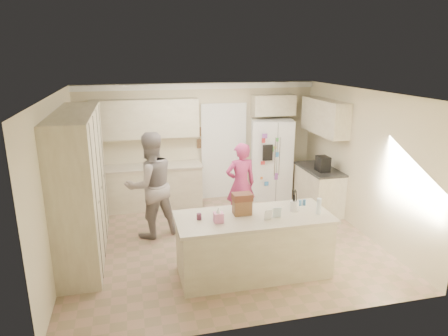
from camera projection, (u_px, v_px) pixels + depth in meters
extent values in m
cube|color=#9C7863|center=(223.00, 242.00, 7.05)|extent=(5.20, 4.60, 0.02)
cube|color=white|center=(223.00, 92.00, 6.33)|extent=(5.20, 4.60, 0.02)
cube|color=beige|center=(199.00, 142.00, 8.85)|extent=(5.20, 0.02, 2.60)
cube|color=beige|center=(270.00, 227.00, 4.53)|extent=(5.20, 0.02, 2.60)
cube|color=beige|center=(57.00, 182.00, 6.11)|extent=(0.02, 4.60, 2.60)
cube|color=beige|center=(362.00, 162.00, 7.27)|extent=(0.02, 4.60, 2.60)
cube|color=white|center=(199.00, 86.00, 8.46)|extent=(5.20, 0.08, 0.12)
cube|color=beige|center=(81.00, 185.00, 6.40)|extent=(0.60, 2.60, 2.35)
cube|color=beige|center=(149.00, 187.00, 8.54)|extent=(2.20, 0.60, 0.88)
cube|color=beige|center=(148.00, 167.00, 8.40)|extent=(2.24, 0.63, 0.04)
cube|color=beige|center=(145.00, 119.00, 8.25)|extent=(2.20, 0.35, 0.80)
cube|color=black|center=(224.00, 152.00, 9.01)|extent=(0.90, 0.06, 2.10)
cube|color=white|center=(224.00, 153.00, 8.98)|extent=(1.02, 0.03, 2.22)
cube|color=brown|center=(200.00, 132.00, 8.75)|extent=(0.15, 0.02, 0.20)
cube|color=brown|center=(200.00, 144.00, 8.82)|extent=(0.15, 0.02, 0.20)
cube|color=white|center=(271.00, 159.00, 9.02)|extent=(1.04, 0.89, 1.80)
cube|color=gray|center=(277.00, 163.00, 8.69)|extent=(0.02, 0.02, 1.78)
cube|color=black|center=(268.00, 153.00, 8.56)|extent=(0.22, 0.03, 0.35)
cylinder|color=silver|center=(275.00, 157.00, 8.62)|extent=(0.02, 0.02, 0.85)
cylinder|color=silver|center=(279.00, 156.00, 8.65)|extent=(0.02, 0.02, 0.85)
cube|color=beige|center=(273.00, 105.00, 8.82)|extent=(0.95, 0.35, 0.45)
cube|color=beige|center=(319.00, 190.00, 8.38)|extent=(0.60, 1.20, 0.88)
cube|color=#2D2B28|center=(320.00, 169.00, 8.25)|extent=(0.63, 1.24, 0.04)
cube|color=beige|center=(325.00, 117.00, 8.17)|extent=(0.35, 1.50, 0.70)
cube|color=black|center=(323.00, 164.00, 8.00)|extent=(0.22, 0.28, 0.30)
cube|color=beige|center=(253.00, 246.00, 5.94)|extent=(2.20, 0.90, 0.88)
cube|color=beige|center=(254.00, 217.00, 5.82)|extent=(2.28, 0.96, 0.05)
cylinder|color=white|center=(294.00, 206.00, 5.98)|extent=(0.13, 0.13, 0.15)
cube|color=pink|center=(218.00, 217.00, 5.57)|extent=(0.13, 0.13, 0.14)
cone|color=white|center=(218.00, 210.00, 5.54)|extent=(0.08, 0.08, 0.08)
cube|color=brown|center=(242.00, 207.00, 5.84)|extent=(0.26, 0.18, 0.22)
cube|color=#592D1E|center=(242.00, 197.00, 5.80)|extent=(0.28, 0.20, 0.10)
cylinder|color=#59263F|center=(199.00, 217.00, 5.67)|extent=(0.07, 0.07, 0.09)
cube|color=white|center=(268.00, 215.00, 5.64)|extent=(0.12, 0.06, 0.16)
cube|color=silver|center=(277.00, 213.00, 5.72)|extent=(0.12, 0.05, 0.16)
cylinder|color=silver|center=(319.00, 206.00, 5.85)|extent=(0.07, 0.07, 0.24)
cylinder|color=teal|center=(300.00, 203.00, 6.19)|extent=(0.05, 0.05, 0.09)
cylinder|color=teal|center=(304.00, 202.00, 6.20)|extent=(0.05, 0.05, 0.09)
imported|color=#999391|center=(151.00, 185.00, 7.06)|extent=(1.11, 0.99, 1.91)
imported|color=#BC3772|center=(241.00, 184.00, 7.59)|extent=(0.61, 0.42, 1.61)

